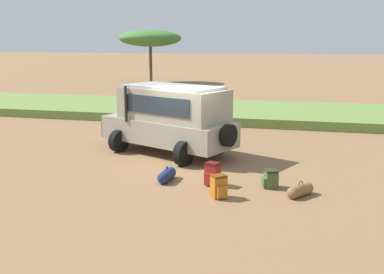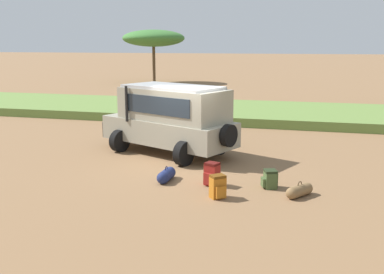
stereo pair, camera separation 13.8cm
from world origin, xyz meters
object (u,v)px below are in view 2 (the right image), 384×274
Objects in this scene: backpack_cluster_center at (270,179)px; duffel_bag_soft_canvas at (299,191)px; backpack_near_rear_wheel at (218,187)px; duffel_bag_low_black_case at (166,175)px; acacia_tree_far_left at (154,38)px; backpack_beside_front_wheel at (212,174)px; safari_vehicle at (171,118)px.

backpack_cluster_center is 0.62× the size of duffel_bag_soft_canvas.
backpack_near_rear_wheel is 0.64× the size of duffel_bag_low_black_case.
duffel_bag_low_black_case is at bearing 148.73° from backpack_near_rear_wheel.
acacia_tree_far_left reaches higher than backpack_cluster_center.
backpack_cluster_center is at bearing 2.32° from duffel_bag_low_black_case.
backpack_beside_front_wheel is 1.59m from backpack_cluster_center.
acacia_tree_far_left is at bearing 112.36° from backpack_beside_front_wheel.
duffel_bag_low_black_case reaches higher than duffel_bag_soft_canvas.
acacia_tree_far_left reaches higher than duffel_bag_soft_canvas.
backpack_beside_front_wheel is 2.42m from duffel_bag_soft_canvas.
safari_vehicle reaches higher than duffel_bag_low_black_case.
duffel_bag_low_black_case is at bearing 173.88° from duffel_bag_soft_canvas.
duffel_bag_low_black_case is (-1.35, 0.06, -0.15)m from backpack_beside_front_wheel.
duffel_bag_low_black_case is at bearing -177.68° from backpack_cluster_center.
backpack_beside_front_wheel reaches higher than duffel_bag_low_black_case.
safari_vehicle is 4.99m from backpack_cluster_center.
acacia_tree_far_left is (-13.17, 32.07, 4.06)m from backpack_near_rear_wheel.
backpack_near_rear_wheel is at bearing -162.16° from duffel_bag_soft_canvas.
backpack_near_rear_wheel is (0.38, -0.98, -0.02)m from backpack_beside_front_wheel.
backpack_cluster_center is 0.84× the size of backpack_near_rear_wheel.
duffel_bag_low_black_case is (-1.73, 1.05, -0.12)m from backpack_near_rear_wheel.
duffel_bag_soft_canvas is at bearing -32.76° from backpack_cluster_center.
backpack_beside_front_wheel is at bearing -55.68° from safari_vehicle.
backpack_near_rear_wheel is (-1.20, -1.17, 0.05)m from backpack_cluster_center.
duffel_bag_low_black_case is 3.76m from duffel_bag_soft_canvas.
acacia_tree_far_left is at bearing 112.32° from backpack_near_rear_wheel.
safari_vehicle is at bearing 142.12° from duffel_bag_soft_canvas.
backpack_beside_front_wheel is 1.07× the size of backpack_near_rear_wheel.
backpack_cluster_center is 2.93m from duffel_bag_low_black_case.
safari_vehicle is 8.28× the size of backpack_beside_front_wheel.
acacia_tree_far_left is at bearing 110.24° from duffel_bag_low_black_case.
backpack_cluster_center reaches higher than duffel_bag_soft_canvas.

